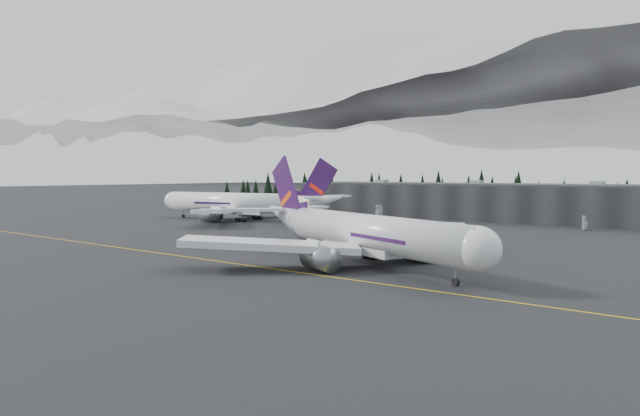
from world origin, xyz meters
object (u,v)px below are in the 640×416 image
Objects in this scene: terminal at (504,202)px; gse_vehicle_b at (585,228)px; gse_vehicle_a at (379,218)px; jet_parked at (246,203)px; jet_main at (353,231)px.

gse_vehicle_b is (32.49, -24.80, -5.58)m from terminal.
gse_vehicle_a is at bearing -111.00° from gse_vehicle_b.
gse_vehicle_b is (100.12, 34.68, -5.25)m from jet_parked.
gse_vehicle_a is (-47.08, 84.22, -4.92)m from jet_main.
terminal is 90.07m from jet_parked.
gse_vehicle_b is at bearing -171.39° from jet_parked.
jet_parked is (-67.63, -59.48, -0.33)m from terminal.
terminal is 44.25m from gse_vehicle_a.
jet_parked is 106.09m from gse_vehicle_b.
gse_vehicle_b is (66.17, 3.35, -0.01)m from gse_vehicle_a.
terminal is at bearing 118.18° from jet_main.
jet_main is 96.61m from gse_vehicle_a.
terminal is at bearing -149.17° from jet_parked.
terminal is 30.37× the size of gse_vehicle_a.
jet_parked is (-81.03, 52.90, 0.31)m from jet_main.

